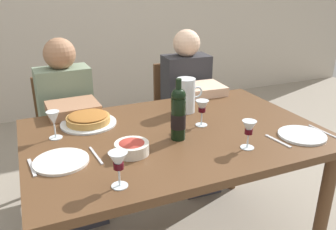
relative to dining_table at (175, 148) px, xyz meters
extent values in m
cube|color=brown|center=(0.00, 0.00, 0.07)|extent=(1.50, 1.00, 0.04)
cylinder|color=brown|center=(0.67, -0.42, -0.31)|extent=(0.07, 0.07, 0.72)
cylinder|color=brown|center=(-0.67, 0.42, -0.31)|extent=(0.07, 0.07, 0.72)
cylinder|color=brown|center=(0.67, 0.42, -0.31)|extent=(0.07, 0.07, 0.72)
cylinder|color=black|center=(-0.02, -0.08, 0.20)|extent=(0.07, 0.07, 0.21)
sphere|color=black|center=(-0.02, -0.08, 0.32)|extent=(0.07, 0.07, 0.07)
cylinder|color=black|center=(-0.02, -0.08, 0.36)|extent=(0.03, 0.03, 0.07)
cylinder|color=black|center=(-0.02, -0.08, 0.19)|extent=(0.07, 0.07, 0.07)
cylinder|color=silver|center=(0.18, 0.24, 0.19)|extent=(0.11, 0.11, 0.20)
cylinder|color=silver|center=(0.18, 0.24, 0.16)|extent=(0.10, 0.10, 0.12)
torus|color=silver|center=(0.25, 0.24, 0.20)|extent=(0.07, 0.01, 0.07)
cylinder|color=silver|center=(-0.39, 0.28, 0.10)|extent=(0.30, 0.30, 0.01)
cylinder|color=#C18E47|center=(-0.39, 0.28, 0.12)|extent=(0.23, 0.23, 0.03)
ellipsoid|color=#9E6028|center=(-0.39, 0.28, 0.14)|extent=(0.21, 0.21, 0.02)
cylinder|color=silver|center=(-0.28, -0.14, 0.12)|extent=(0.16, 0.16, 0.05)
ellipsoid|color=#B2382D|center=(-0.28, -0.14, 0.14)|extent=(0.13, 0.13, 0.04)
cylinder|color=silver|center=(-0.40, -0.38, 0.09)|extent=(0.06, 0.06, 0.00)
cylinder|color=silver|center=(-0.40, -0.38, 0.13)|extent=(0.01, 0.01, 0.07)
cone|color=silver|center=(-0.40, -0.38, 0.20)|extent=(0.07, 0.07, 0.07)
cylinder|color=#470A14|center=(-0.40, -0.38, 0.18)|extent=(0.04, 0.04, 0.02)
cylinder|color=silver|center=(-0.57, 0.17, 0.09)|extent=(0.06, 0.06, 0.00)
cylinder|color=silver|center=(-0.57, 0.17, 0.13)|extent=(0.01, 0.01, 0.07)
cone|color=silver|center=(-0.57, 0.17, 0.20)|extent=(0.06, 0.06, 0.07)
cylinder|color=silver|center=(0.23, -0.30, 0.09)|extent=(0.06, 0.06, 0.00)
cylinder|color=silver|center=(0.23, -0.30, 0.13)|extent=(0.01, 0.01, 0.07)
cone|color=silver|center=(0.23, -0.30, 0.19)|extent=(0.07, 0.07, 0.07)
cylinder|color=#470A14|center=(0.23, -0.30, 0.18)|extent=(0.04, 0.04, 0.02)
cylinder|color=silver|center=(0.17, 0.02, 0.09)|extent=(0.06, 0.06, 0.00)
cylinder|color=silver|center=(0.17, 0.02, 0.13)|extent=(0.01, 0.01, 0.07)
cone|color=silver|center=(0.17, 0.02, 0.20)|extent=(0.07, 0.07, 0.07)
cylinder|color=#470A14|center=(0.17, 0.02, 0.18)|extent=(0.04, 0.04, 0.02)
cylinder|color=white|center=(-0.58, -0.10, 0.10)|extent=(0.24, 0.24, 0.01)
cylinder|color=silver|center=(0.56, -0.30, 0.10)|extent=(0.23, 0.23, 0.01)
cube|color=silver|center=(-0.70, -0.10, 0.09)|extent=(0.03, 0.16, 0.00)
cube|color=silver|center=(-0.43, -0.10, 0.09)|extent=(0.03, 0.18, 0.00)
cube|color=silver|center=(0.70, -0.30, 0.09)|extent=(0.02, 0.18, 0.00)
cube|color=silver|center=(0.41, -0.30, 0.09)|extent=(0.03, 0.16, 0.00)
cube|color=brown|center=(-0.45, 0.80, -0.21)|extent=(0.42, 0.42, 0.02)
cube|color=brown|center=(-0.46, 0.99, 0.00)|extent=(0.36, 0.05, 0.40)
cylinder|color=brown|center=(-0.61, 0.62, -0.44)|extent=(0.04, 0.04, 0.45)
cylinder|color=brown|center=(-0.27, 0.64, -0.44)|extent=(0.04, 0.04, 0.45)
cylinder|color=brown|center=(-0.63, 0.96, -0.44)|extent=(0.04, 0.04, 0.45)
cylinder|color=brown|center=(-0.29, 0.98, -0.44)|extent=(0.04, 0.04, 0.45)
cube|color=gray|center=(-0.45, 0.76, 0.05)|extent=(0.35, 0.21, 0.50)
sphere|color=#9E7051|center=(-0.45, 0.76, 0.39)|extent=(0.20, 0.20, 0.20)
cube|color=#33333D|center=(-0.44, 0.57, -0.20)|extent=(0.32, 0.39, 0.14)
cube|color=#33333D|center=(-0.44, 0.42, -0.47)|extent=(0.28, 0.13, 0.40)
cube|color=#9E7051|center=(-0.44, 0.48, 0.12)|extent=(0.30, 0.25, 0.06)
cube|color=brown|center=(0.45, 0.83, -0.21)|extent=(0.42, 0.42, 0.02)
cube|color=brown|center=(0.46, 1.02, 0.00)|extent=(0.36, 0.05, 0.40)
cylinder|color=brown|center=(0.27, 0.67, -0.44)|extent=(0.04, 0.04, 0.45)
cylinder|color=brown|center=(0.61, 0.65, -0.44)|extent=(0.04, 0.04, 0.45)
cylinder|color=brown|center=(0.29, 1.01, -0.44)|extent=(0.04, 0.04, 0.45)
cylinder|color=brown|center=(0.63, 0.99, -0.44)|extent=(0.04, 0.04, 0.45)
cube|color=#2D2D33|center=(0.45, 0.79, 0.05)|extent=(0.35, 0.22, 0.50)
sphere|color=beige|center=(0.45, 0.79, 0.39)|extent=(0.20, 0.20, 0.20)
cube|color=#33333D|center=(0.44, 0.60, -0.20)|extent=(0.33, 0.40, 0.14)
cube|color=#33333D|center=(0.43, 0.45, -0.47)|extent=(0.28, 0.13, 0.40)
cube|color=beige|center=(0.44, 0.51, 0.12)|extent=(0.30, 0.26, 0.06)
camera|label=1|loc=(-0.68, -1.48, 0.82)|focal=36.85mm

